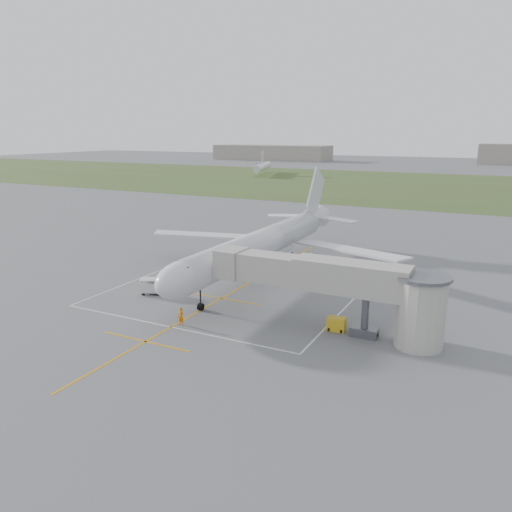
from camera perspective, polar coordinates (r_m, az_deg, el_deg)
The scene contains 11 objects.
ground at distance 67.64m, azimuth 0.39°, elevation -2.41°, with size 700.00×700.00×0.00m, color #5C5C5F.
grass_strip at distance 191.23m, azimuth 18.21°, elevation 7.60°, with size 700.00×120.00×0.02m, color #3B5224.
apron_markings at distance 62.71m, azimuth -1.99°, elevation -3.75°, with size 28.20×60.00×0.01m.
airliner at distance 67.18m, azimuth 0.68°, elevation 1.34°, with size 38.93×46.75×13.52m.
jet_bridge at distance 48.66m, azimuth 9.93°, elevation -3.41°, with size 23.40×5.00×7.20m.
gpu_unit at distance 50.37m, azimuth 9.18°, elevation -7.70°, with size 1.87×1.39×1.34m.
baggage_cart at distance 61.71m, azimuth -11.74°, elevation -3.40°, with size 3.17×2.59×1.91m.
ramp_worker_nose at distance 51.53m, azimuth -8.58°, elevation -6.85°, with size 0.67×0.44×1.85m, color orange.
ramp_worker_wing at distance 69.17m, azimuth -5.70°, elevation -1.34°, with size 0.87×0.68×1.79m, color #E15A07.
distant_hangars at distance 326.68m, azimuth 19.28°, elevation 10.83°, with size 345.00×49.00×12.00m.
distant_aircraft at distance 225.14m, azimuth 24.49°, elevation 8.84°, with size 201.20×63.32×8.85m.
Camera 1 is at (28.92, -58.06, 19.16)m, focal length 35.00 mm.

